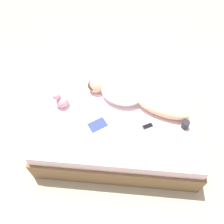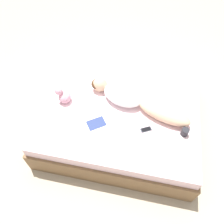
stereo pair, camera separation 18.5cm
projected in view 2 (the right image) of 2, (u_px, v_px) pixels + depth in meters
ground_plane at (120, 127)px, 3.22m from camera, size 12.00×12.00×0.00m
bed at (121, 117)px, 3.03m from camera, size 1.75×2.04×0.50m
person at (134, 99)px, 2.78m from camera, size 0.66×1.37×0.20m
open_magazine at (100, 131)px, 2.60m from camera, size 0.56×0.53×0.01m
coffee_mug at (185, 132)px, 2.54m from camera, size 0.12×0.09×0.10m
cell_phone at (146, 129)px, 2.61m from camera, size 0.12×0.15×0.01m
plush_toy at (64, 96)px, 2.81m from camera, size 0.17×0.19×0.23m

